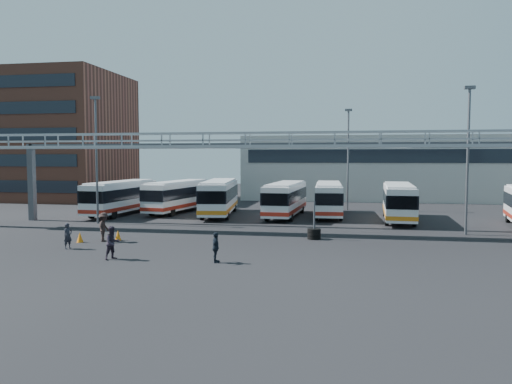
% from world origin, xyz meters
% --- Properties ---
extents(ground, '(140.00, 140.00, 0.00)m').
position_xyz_m(ground, '(0.00, 0.00, 0.00)').
color(ground, black).
rests_on(ground, ground).
extents(gantry, '(51.40, 5.15, 7.10)m').
position_xyz_m(gantry, '(0.00, 5.87, 5.51)').
color(gantry, '#919499').
rests_on(gantry, ground).
extents(apartment_building, '(18.00, 15.00, 16.00)m').
position_xyz_m(apartment_building, '(-34.00, 30.00, 8.00)').
color(apartment_building, brown).
rests_on(apartment_building, ground).
extents(warehouse, '(42.00, 14.00, 8.00)m').
position_xyz_m(warehouse, '(12.00, 38.00, 4.00)').
color(warehouse, '#9E9E99').
rests_on(warehouse, ground).
extents(light_pole_left, '(0.70, 0.35, 10.21)m').
position_xyz_m(light_pole_left, '(-16.00, 8.00, 5.73)').
color(light_pole_left, '#4C4F54').
rests_on(light_pole_left, ground).
extents(light_pole_mid, '(0.70, 0.35, 10.21)m').
position_xyz_m(light_pole_mid, '(12.00, 7.00, 5.73)').
color(light_pole_mid, '#4C4F54').
rests_on(light_pole_mid, ground).
extents(light_pole_back, '(0.70, 0.35, 10.21)m').
position_xyz_m(light_pole_back, '(4.00, 22.00, 5.73)').
color(light_pole_back, '#4C4F54').
rests_on(light_pole_back, ground).
extents(bus_1, '(3.06, 10.48, 3.14)m').
position_xyz_m(bus_1, '(-16.87, 14.17, 1.74)').
color(bus_1, silver).
rests_on(bus_1, ground).
extents(bus_2, '(3.79, 10.35, 3.07)m').
position_xyz_m(bus_2, '(-12.22, 16.85, 1.70)').
color(bus_2, silver).
rests_on(bus_2, ground).
extents(bus_3, '(3.81, 10.91, 3.24)m').
position_xyz_m(bus_3, '(-7.67, 15.18, 1.79)').
color(bus_3, silver).
rests_on(bus_3, ground).
extents(bus_4, '(2.96, 10.29, 3.09)m').
position_xyz_m(bus_4, '(-1.53, 15.17, 1.71)').
color(bus_4, silver).
rests_on(bus_4, ground).
extents(bus_5, '(2.70, 10.11, 3.04)m').
position_xyz_m(bus_5, '(2.29, 16.32, 1.68)').
color(bus_5, silver).
rests_on(bus_5, ground).
extents(bus_6, '(2.91, 10.35, 3.11)m').
position_xyz_m(bus_6, '(8.21, 13.97, 1.72)').
color(bus_6, silver).
rests_on(bus_6, ground).
extents(pedestrian_a, '(0.54, 0.65, 1.53)m').
position_xyz_m(pedestrian_a, '(-12.25, -2.74, 0.76)').
color(pedestrian_a, '#22222A').
rests_on(pedestrian_a, ground).
extents(pedestrian_b, '(1.02, 1.08, 1.75)m').
position_xyz_m(pedestrian_b, '(-8.29, -5.09, 0.88)').
color(pedestrian_b, '#29212E').
rests_on(pedestrian_b, ground).
extents(pedestrian_c, '(0.85, 1.29, 1.87)m').
position_xyz_m(pedestrian_c, '(-11.35, -0.04, 0.93)').
color(pedestrian_c, black).
rests_on(pedestrian_c, ground).
extents(pedestrian_d, '(0.49, 0.95, 1.56)m').
position_xyz_m(pedestrian_d, '(-2.73, -4.96, 0.78)').
color(pedestrian_d, black).
rests_on(pedestrian_d, ground).
extents(cone_left, '(0.45, 0.45, 0.66)m').
position_xyz_m(cone_left, '(-10.70, 0.58, 0.33)').
color(cone_left, orange).
rests_on(cone_left, ground).
extents(cone_right, '(0.50, 0.50, 0.65)m').
position_xyz_m(cone_right, '(-12.73, -0.57, 0.33)').
color(cone_right, orange).
rests_on(cone_right, ground).
extents(tire_stack, '(0.88, 0.88, 2.51)m').
position_xyz_m(tire_stack, '(1.76, 3.29, 0.42)').
color(tire_stack, black).
rests_on(tire_stack, ground).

